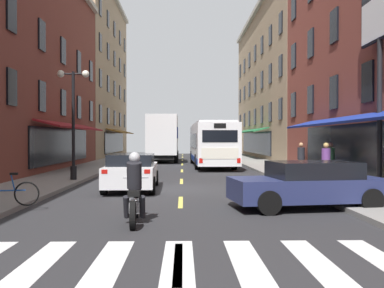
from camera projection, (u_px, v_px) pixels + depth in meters
name	position (u px, v px, depth m)	size (l,w,h in m)	color
ground_plane	(181.00, 190.00, 16.84)	(34.80, 80.00, 0.10)	#28282B
lane_centre_dashes	(181.00, 190.00, 16.59)	(0.14, 73.90, 0.01)	#DBCC4C
crosswalk_near	(178.00, 262.00, 6.84)	(7.10, 2.80, 0.01)	silver
sidewalk_left	(30.00, 187.00, 16.72)	(3.00, 80.00, 0.14)	gray
sidewalk_right	(331.00, 187.00, 16.96)	(3.00, 80.00, 0.14)	gray
billboard_sign	(380.00, 39.00, 15.21)	(0.40, 2.94, 6.98)	black
transit_bus	(211.00, 144.00, 30.48)	(2.84, 11.40, 3.08)	white
box_truck	(163.00, 138.00, 36.06)	(2.50, 7.30, 3.87)	black
sedan_near	(132.00, 171.00, 16.50)	(1.98, 4.36, 1.38)	silver
sedan_mid	(309.00, 184.00, 12.12)	(4.47, 2.41, 1.32)	navy
motorcycle_rider	(135.00, 193.00, 9.96)	(0.62, 2.07, 1.66)	black
bicycle_near	(6.00, 193.00, 11.58)	(1.69, 0.49, 0.91)	black
pedestrian_near	(330.00, 160.00, 19.52)	(0.52, 0.36, 1.66)	navy
pedestrian_mid	(301.00, 159.00, 21.46)	(0.36, 0.36, 1.63)	#4C4C51
pedestrian_far	(326.00, 162.00, 17.96)	(0.36, 0.36, 1.66)	#B29947
street_lamp_twin	(73.00, 119.00, 19.18)	(1.42, 0.32, 4.88)	black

